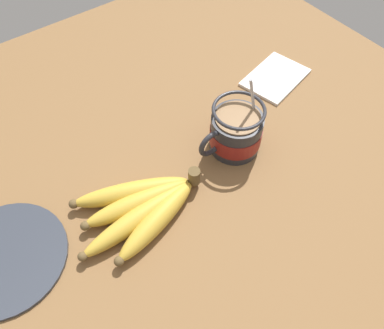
# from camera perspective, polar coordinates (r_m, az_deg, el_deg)

# --- Properties ---
(table) EXTENTS (1.09, 1.09, 0.04)m
(table) POSITION_cam_1_polar(r_m,az_deg,el_deg) (0.67, 0.26, -1.20)
(table) COLOR brown
(table) RESTS_ON ground
(coffee_mug) EXTENTS (0.13, 0.09, 0.15)m
(coffee_mug) POSITION_cam_1_polar(r_m,az_deg,el_deg) (0.65, 6.63, 4.95)
(coffee_mug) COLOR #28282D
(coffee_mug) RESTS_ON table
(banana_bunch) EXTENTS (0.23, 0.16, 0.04)m
(banana_bunch) POSITION_cam_1_polar(r_m,az_deg,el_deg) (0.60, -7.73, -6.50)
(banana_bunch) COLOR brown
(banana_bunch) RESTS_ON table
(napkin) EXTENTS (0.15, 0.12, 0.01)m
(napkin) POSITION_cam_1_polar(r_m,az_deg,el_deg) (0.82, 12.59, 12.83)
(napkin) COLOR white
(napkin) RESTS_ON table
(small_plate) EXTENTS (0.18, 0.18, 0.01)m
(small_plate) POSITION_cam_1_polar(r_m,az_deg,el_deg) (0.63, -26.55, -12.57)
(small_plate) COLOR #333842
(small_plate) RESTS_ON table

